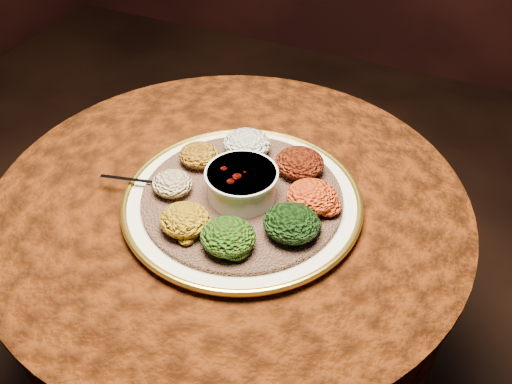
% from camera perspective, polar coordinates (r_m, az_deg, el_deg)
% --- Properties ---
extents(table, '(0.96, 0.96, 0.73)m').
position_cam_1_polar(table, '(1.27, -2.46, -6.59)').
color(table, black).
rests_on(table, ground).
extents(platter, '(0.57, 0.57, 0.02)m').
position_cam_1_polar(platter, '(1.11, -1.39, -0.95)').
color(platter, white).
rests_on(platter, table).
extents(injera, '(0.48, 0.48, 0.01)m').
position_cam_1_polar(injera, '(1.10, -1.40, -0.54)').
color(injera, '#8A5A45').
rests_on(injera, platter).
extents(stew_bowl, '(0.14, 0.14, 0.06)m').
position_cam_1_polar(stew_bowl, '(1.08, -1.44, 0.98)').
color(stew_bowl, silver).
rests_on(stew_bowl, injera).
extents(spoon, '(0.14, 0.05, 0.01)m').
position_cam_1_polar(spoon, '(1.14, -10.10, 0.94)').
color(spoon, silver).
rests_on(spoon, injera).
extents(portion_ayib, '(0.10, 0.09, 0.05)m').
position_cam_1_polar(portion_ayib, '(1.19, -0.91, 4.84)').
color(portion_ayib, silver).
rests_on(portion_ayib, injera).
extents(portion_kitfo, '(0.10, 0.09, 0.05)m').
position_cam_1_polar(portion_kitfo, '(1.14, 4.39, 2.94)').
color(portion_kitfo, black).
rests_on(portion_kitfo, injera).
extents(portion_tikil, '(0.10, 0.09, 0.05)m').
position_cam_1_polar(portion_tikil, '(1.07, 5.63, -0.45)').
color(portion_tikil, '#C96E10').
rests_on(portion_tikil, injera).
extents(portion_gomen, '(0.10, 0.10, 0.05)m').
position_cam_1_polar(portion_gomen, '(1.01, 3.56, -3.11)').
color(portion_gomen, black).
rests_on(portion_gomen, injera).
extents(portion_mixveg, '(0.10, 0.09, 0.05)m').
position_cam_1_polar(portion_mixveg, '(0.99, -2.81, -4.48)').
color(portion_mixveg, '#983109').
rests_on(portion_mixveg, injera).
extents(portion_kik, '(0.09, 0.09, 0.04)m').
position_cam_1_polar(portion_kik, '(1.03, -7.15, -2.77)').
color(portion_kik, '#AA780F').
rests_on(portion_kik, injera).
extents(portion_timatim, '(0.08, 0.08, 0.04)m').
position_cam_1_polar(portion_timatim, '(1.11, -8.36, 0.84)').
color(portion_timatim, maroon).
rests_on(portion_timatim, injera).
extents(portion_shiro, '(0.08, 0.08, 0.04)m').
position_cam_1_polar(portion_shiro, '(1.17, -5.69, 3.69)').
color(portion_shiro, '#A46513').
rests_on(portion_shiro, injera).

